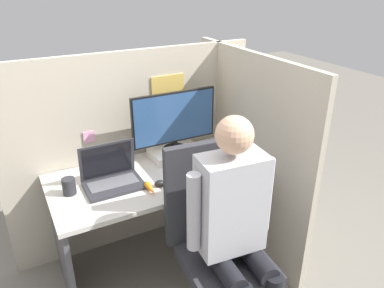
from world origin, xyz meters
name	(u,v)px	position (x,y,z in m)	size (l,w,h in m)	color
cubicle_panel_back	(135,151)	(0.00, 0.71, 0.73)	(1.84, 0.05, 1.46)	#B7AD99
cubicle_panel_right	(248,155)	(0.69, 0.27, 0.73)	(0.04, 1.32, 1.46)	#B7AD99
desk	(156,198)	(0.00, 0.34, 0.54)	(1.34, 0.68, 0.72)	beige
paper_box	(175,153)	(0.24, 0.52, 0.75)	(0.35, 0.23, 0.06)	white
monitor	(174,119)	(0.24, 0.52, 1.00)	(0.61, 0.16, 0.42)	black
laptop	(112,177)	(-0.28, 0.35, 0.77)	(0.35, 0.24, 0.26)	#2D2D33
mouse	(160,183)	(-0.03, 0.19, 0.74)	(0.07, 0.05, 0.04)	black
stapler	(221,148)	(0.57, 0.45, 0.74)	(0.04, 0.15, 0.04)	#2D2D33
carrot_toy	(151,189)	(-0.10, 0.16, 0.74)	(0.04, 0.14, 0.04)	orange
office_chair	(216,239)	(0.13, -0.23, 0.55)	(0.53, 0.58, 1.09)	#2D2D33
person	(236,222)	(0.14, -0.39, 0.77)	(0.48, 0.42, 1.33)	black
pen_cup	(69,186)	(-0.53, 0.37, 0.77)	(0.08, 0.08, 0.10)	#28282D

